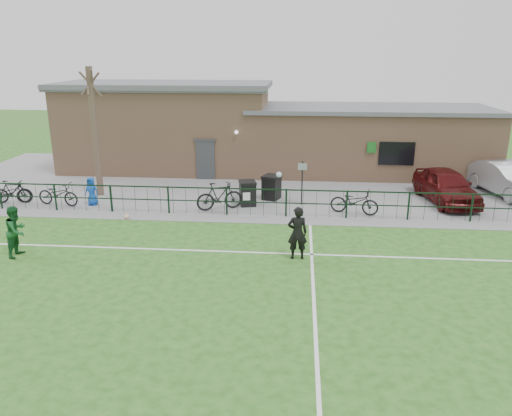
# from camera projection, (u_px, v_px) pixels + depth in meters

# --- Properties ---
(ground) EXTENTS (90.00, 90.00, 0.00)m
(ground) POSITION_uv_depth(u_px,v_px,m) (240.00, 310.00, 13.43)
(ground) COLOR #245519
(ground) RESTS_ON ground
(paving_strip) EXTENTS (34.00, 13.00, 0.02)m
(paving_strip) POSITION_uv_depth(u_px,v_px,m) (270.00, 183.00, 26.25)
(paving_strip) COLOR slate
(paving_strip) RESTS_ON ground
(pitch_line_touch) EXTENTS (28.00, 0.10, 0.01)m
(pitch_line_touch) POSITION_uv_depth(u_px,v_px,m) (262.00, 217.00, 20.84)
(pitch_line_touch) COLOR white
(pitch_line_touch) RESTS_ON ground
(pitch_line_mid) EXTENTS (28.00, 0.10, 0.01)m
(pitch_line_mid) POSITION_uv_depth(u_px,v_px,m) (253.00, 252.00, 17.23)
(pitch_line_mid) COLOR white
(pitch_line_mid) RESTS_ON ground
(pitch_line_perp) EXTENTS (0.10, 16.00, 0.01)m
(pitch_line_perp) POSITION_uv_depth(u_px,v_px,m) (315.00, 313.00, 13.27)
(pitch_line_perp) COLOR white
(pitch_line_perp) RESTS_ON ground
(perimeter_fence) EXTENTS (28.00, 0.10, 1.20)m
(perimeter_fence) POSITION_uv_depth(u_px,v_px,m) (262.00, 202.00, 20.85)
(perimeter_fence) COLOR black
(perimeter_fence) RESTS_ON ground
(bare_tree) EXTENTS (0.30, 0.30, 6.00)m
(bare_tree) POSITION_uv_depth(u_px,v_px,m) (95.00, 133.00, 23.16)
(bare_tree) COLOR #4B392D
(bare_tree) RESTS_ON ground
(wheelie_bin_left) EXTENTS (0.92, 0.98, 1.05)m
(wheelie_bin_left) POSITION_uv_depth(u_px,v_px,m) (272.00, 188.00, 23.24)
(wheelie_bin_left) COLOR black
(wheelie_bin_left) RESTS_ON paving_strip
(wheelie_bin_right) EXTENTS (0.84, 0.91, 1.02)m
(wheelie_bin_right) POSITION_uv_depth(u_px,v_px,m) (248.00, 194.00, 22.33)
(wheelie_bin_right) COLOR black
(wheelie_bin_right) RESTS_ON paving_strip
(sign_post) EXTENTS (0.07, 0.07, 2.00)m
(sign_post) POSITION_uv_depth(u_px,v_px,m) (302.00, 183.00, 22.23)
(sign_post) COLOR black
(sign_post) RESTS_ON paving_strip
(car_maroon) EXTENTS (2.46, 4.73, 1.54)m
(car_maroon) POSITION_uv_depth(u_px,v_px,m) (446.00, 186.00, 22.70)
(car_maroon) COLOR #430C0C
(car_maroon) RESTS_ON paving_strip
(car_silver) EXTENTS (2.71, 5.02, 1.57)m
(car_silver) POSITION_uv_depth(u_px,v_px,m) (507.00, 179.00, 23.79)
(car_silver) COLOR #929499
(car_silver) RESTS_ON paving_strip
(bicycle_a) EXTENTS (1.97, 1.30, 0.98)m
(bicycle_a) POSITION_uv_depth(u_px,v_px,m) (9.00, 193.00, 22.53)
(bicycle_a) COLOR black
(bicycle_a) RESTS_ON paving_strip
(bicycle_b) EXTENTS (1.82, 0.73, 1.06)m
(bicycle_b) POSITION_uv_depth(u_px,v_px,m) (13.00, 192.00, 22.61)
(bicycle_b) COLOR black
(bicycle_b) RESTS_ON paving_strip
(bicycle_c) EXTENTS (2.06, 1.00, 1.04)m
(bicycle_c) POSITION_uv_depth(u_px,v_px,m) (58.00, 194.00, 22.29)
(bicycle_c) COLOR black
(bicycle_c) RESTS_ON paving_strip
(bicycle_d) EXTENTS (2.10, 1.34, 1.23)m
(bicycle_d) POSITION_uv_depth(u_px,v_px,m) (219.00, 196.00, 21.64)
(bicycle_d) COLOR black
(bicycle_d) RESTS_ON paving_strip
(bicycle_e) EXTENTS (2.15, 1.22, 1.07)m
(bicycle_e) POSITION_uv_depth(u_px,v_px,m) (354.00, 202.00, 21.11)
(bicycle_e) COLOR black
(bicycle_e) RESTS_ON paving_strip
(spectator_child) EXTENTS (0.66, 0.46, 1.27)m
(spectator_child) POSITION_uv_depth(u_px,v_px,m) (92.00, 191.00, 22.30)
(spectator_child) COLOR #1248AE
(spectator_child) RESTS_ON paving_strip
(goalkeeper_kick) EXTENTS (1.23, 3.74, 2.16)m
(goalkeeper_kick) POSITION_uv_depth(u_px,v_px,m) (297.00, 232.00, 16.54)
(goalkeeper_kick) COLOR black
(goalkeeper_kick) RESTS_ON ground
(outfield_player) EXTENTS (0.70, 0.88, 1.75)m
(outfield_player) POSITION_uv_depth(u_px,v_px,m) (16.00, 231.00, 16.75)
(outfield_player) COLOR #175124
(outfield_player) RESTS_ON ground
(ball_ground) EXTENTS (0.22, 0.22, 0.22)m
(ball_ground) POSITION_uv_depth(u_px,v_px,m) (127.00, 217.00, 20.61)
(ball_ground) COLOR white
(ball_ground) RESTS_ON ground
(clubhouse) EXTENTS (24.25, 5.40, 4.96)m
(clubhouse) POSITION_uv_depth(u_px,v_px,m) (258.00, 132.00, 28.51)
(clubhouse) COLOR tan
(clubhouse) RESTS_ON ground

